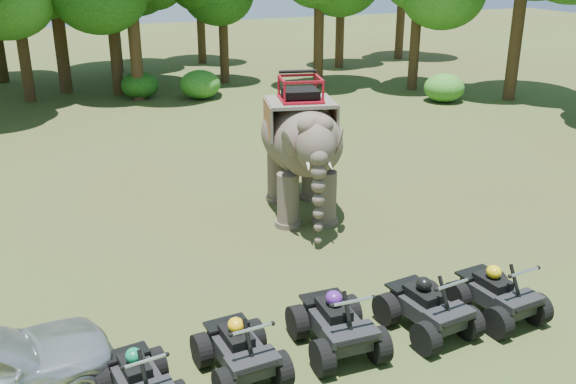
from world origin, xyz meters
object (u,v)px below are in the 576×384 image
Objects in this scene: elephant at (301,145)px; atv_3 at (428,300)px; atv_2 at (337,316)px; atv_1 at (240,343)px; atv_4 at (498,287)px; atv_0 at (138,373)px.

elephant reaches higher than atv_3.
atv_1 is at bearing -176.41° from atv_2.
atv_3 is at bearing 171.04° from atv_4.
elephant reaches higher than atv_0.
atv_4 is at bearing -64.57° from elephant.
atv_4 is (1.43, -6.57, -1.28)m from elephant.
atv_2 is at bearing -94.47° from elephant.
atv_3 is (5.51, 0.08, 0.06)m from atv_0.
atv_2 reaches higher than atv_4.
atv_1 is 0.98× the size of atv_4.
elephant reaches higher than atv_4.
elephant is 8.76m from atv_0.
atv_4 is at bearing -10.38° from atv_3.
atv_2 is 1.05× the size of atv_4.
atv_2 reaches higher than atv_3.
atv_4 is (3.45, -0.20, -0.03)m from atv_2.
atv_2 is 1.03× the size of atv_3.
elephant is at bearing 96.47° from atv_4.
atv_3 is at bearing -5.00° from atv_1.
elephant is 2.57× the size of atv_3.
elephant is at bearing 41.85° from atv_0.
atv_2 is (1.88, 0.06, 0.05)m from atv_1.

